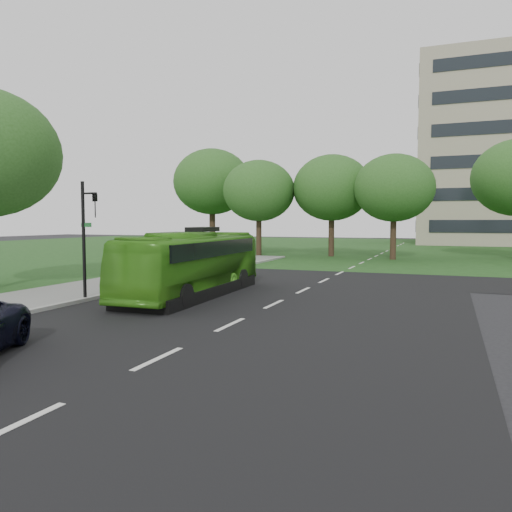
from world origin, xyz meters
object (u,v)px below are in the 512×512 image
Objects in this scene: tree_park_a at (259,191)px; tree_park_f at (212,182)px; tree_park_c at (394,188)px; traffic_light at (87,231)px; bus at (193,264)px; tree_park_b at (332,188)px.

tree_park_f is at bearing 150.34° from tree_park_a.
tree_park_f is (-18.51, 4.35, 1.33)m from tree_park_c.
tree_park_c is (11.95, -0.61, -0.07)m from tree_park_a.
traffic_light is (3.09, -26.82, -3.13)m from tree_park_a.
tree_park_f is 1.09× the size of bus.
tree_park_a is 0.90× the size of bus.
tree_park_b is 1.92× the size of traffic_light.
bus is (6.23, -24.01, -4.53)m from tree_park_a.
traffic_light is (-8.87, -26.21, -3.06)m from tree_park_c.
tree_park_c is at bearing -2.94° from tree_park_a.
tree_park_f is at bearing 169.14° from tree_park_b.
tree_park_f is at bearing 112.75° from bus.
tree_park_a reaches higher than bus.
tree_park_a is 25.21m from bus.
tree_park_a is 7.65m from tree_park_f.
tree_park_b reaches higher than tree_park_a.
tree_park_c is at bearing 74.26° from bus.
tree_park_b reaches higher than bus.
tree_park_a is at bearing 100.76° from traffic_light.
tree_park_a reaches higher than tree_park_c.
tree_park_b is at bearing 161.44° from tree_park_c.
tree_park_c is at bearing 75.50° from traffic_light.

